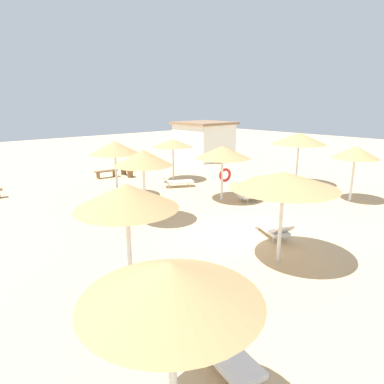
# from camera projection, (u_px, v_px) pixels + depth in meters

# --- Properties ---
(ground_plane) EXTENTS (80.00, 80.00, 0.00)m
(ground_plane) POSITION_uv_depth(u_px,v_px,m) (248.00, 240.00, 12.10)
(ground_plane) COLOR #D1B284
(parasol_0) EXTENTS (2.68, 2.68, 2.75)m
(parasol_0) POSITION_uv_depth(u_px,v_px,m) (223.00, 153.00, 16.41)
(parasol_0) COLOR silver
(parasol_0) RESTS_ON ground
(parasol_1) EXTENTS (2.50, 2.50, 2.61)m
(parasol_1) POSITION_uv_depth(u_px,v_px,m) (173.00, 143.00, 20.75)
(parasol_1) COLOR silver
(parasol_1) RESTS_ON ground
(parasol_2) EXTENTS (3.09, 3.09, 3.10)m
(parasol_2) POSITION_uv_depth(u_px,v_px,m) (299.00, 139.00, 19.38)
(parasol_2) COLOR silver
(parasol_2) RESTS_ON ground
(parasol_3) EXTENTS (2.41, 2.41, 2.86)m
(parasol_3) POSITION_uv_depth(u_px,v_px,m) (171.00, 283.00, 4.28)
(parasol_3) COLOR silver
(parasol_3) RESTS_ON ground
(parasol_4) EXTENTS (2.48, 2.48, 2.92)m
(parasol_4) POSITION_uv_depth(u_px,v_px,m) (115.00, 148.00, 16.94)
(parasol_4) COLOR silver
(parasol_4) RESTS_ON ground
(parasol_5) EXTENTS (3.19, 3.19, 2.83)m
(parasol_5) POSITION_uv_depth(u_px,v_px,m) (284.00, 180.00, 9.86)
(parasol_5) COLOR silver
(parasol_5) RESTS_ON ground
(parasol_6) EXTENTS (2.46, 2.46, 2.97)m
(parasol_6) POSITION_uv_depth(u_px,v_px,m) (127.00, 197.00, 7.88)
(parasol_6) COLOR silver
(parasol_6) RESTS_ON ground
(parasol_7) EXTENTS (2.30, 2.30, 3.00)m
(parasol_7) POSITION_uv_depth(u_px,v_px,m) (143.00, 158.00, 13.21)
(parasol_7) COLOR silver
(parasol_7) RESTS_ON ground
(parasol_8) EXTENTS (2.20, 2.20, 2.75)m
(parasol_8) POSITION_uv_depth(u_px,v_px,m) (356.00, 152.00, 16.30)
(parasol_8) COLOR silver
(parasol_8) RESTS_ON ground
(lounger_0) EXTENTS (2.01, 1.21, 0.68)m
(lounger_0) POSITION_uv_depth(u_px,v_px,m) (253.00, 195.00, 16.93)
(lounger_0) COLOR white
(lounger_0) RESTS_ON ground
(lounger_1) EXTENTS (1.97, 1.46, 0.72)m
(lounger_1) POSITION_uv_depth(u_px,v_px,m) (176.00, 182.00, 19.66)
(lounger_1) COLOR white
(lounger_1) RESTS_ON ground
(lounger_2) EXTENTS (1.97, 1.13, 0.77)m
(lounger_2) POSITION_uv_depth(u_px,v_px,m) (322.00, 189.00, 18.03)
(lounger_2) COLOR white
(lounger_2) RESTS_ON ground
(lounger_3) EXTENTS (0.98, 1.94, 0.80)m
(lounger_3) POSITION_uv_depth(u_px,v_px,m) (220.00, 346.00, 6.41)
(lounger_3) COLOR white
(lounger_3) RESTS_ON ground
(lounger_4) EXTENTS (1.04, 2.00, 0.67)m
(lounger_4) POSITION_uv_depth(u_px,v_px,m) (121.00, 203.00, 15.45)
(lounger_4) COLOR white
(lounger_4) RESTS_ON ground
(lounger_5) EXTENTS (1.39, 1.99, 0.68)m
(lounger_5) POSITION_uv_depth(u_px,v_px,m) (273.00, 228.00, 12.41)
(lounger_5) COLOR white
(lounger_5) RESTS_ON ground
(bench_1) EXTENTS (1.54, 0.59, 0.49)m
(bench_1) POSITION_uv_depth(u_px,v_px,m) (106.00, 173.00, 22.07)
(bench_1) COLOR brown
(bench_1) RESTS_ON ground
(bench_2) EXTENTS (0.59, 1.54, 0.49)m
(bench_2) POSITION_uv_depth(u_px,v_px,m) (127.00, 171.00, 22.58)
(bench_2) COLOR brown
(bench_2) RESTS_ON ground
(beach_cabana) EXTENTS (4.23, 4.27, 3.19)m
(beach_cabana) POSITION_uv_depth(u_px,v_px,m) (204.00, 141.00, 28.87)
(beach_cabana) COLOR white
(beach_cabana) RESTS_ON ground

